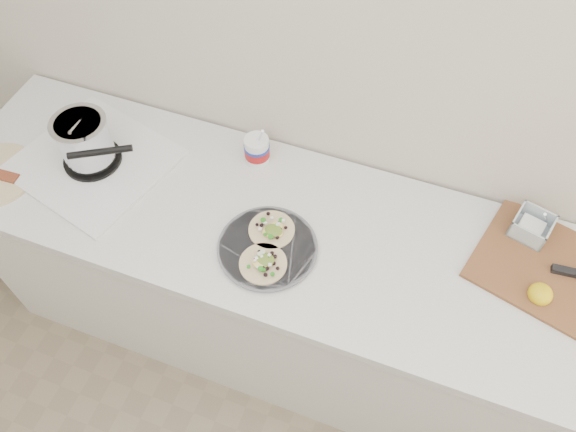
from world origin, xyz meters
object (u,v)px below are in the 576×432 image
(tub, at_px, (257,148))
(stove, at_px, (88,148))
(cutboard, at_px, (562,269))
(taco_plate, at_px, (267,246))

(tub, bearing_deg, stove, -158.21)
(tub, height_order, cutboard, tub)
(taco_plate, xyz_separation_m, cutboard, (0.85, 0.23, 0.00))
(stove, bearing_deg, taco_plate, 4.98)
(taco_plate, xyz_separation_m, tub, (-0.16, 0.33, 0.05))
(taco_plate, height_order, tub, tub)
(tub, bearing_deg, cutboard, -5.28)
(taco_plate, bearing_deg, stove, 170.41)
(cutboard, bearing_deg, stove, -160.75)
(stove, relative_size, cutboard, 1.00)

